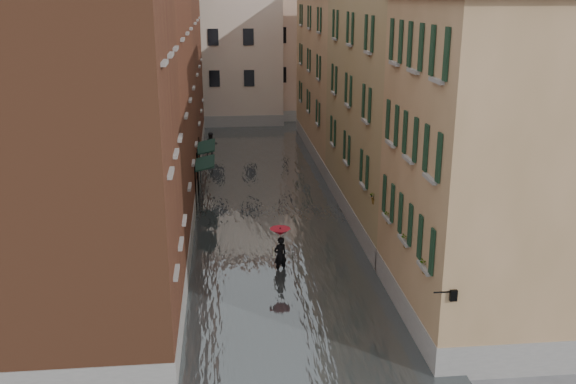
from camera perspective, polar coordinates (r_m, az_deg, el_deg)
ground at (r=25.74m, az=0.03°, el=-9.61°), size 120.00×120.00×0.00m
floodwater at (r=37.72m, az=-1.99°, el=-0.52°), size 10.00×60.00×0.20m
building_left_near at (r=21.96m, az=-17.93°, el=2.87°), size 6.00×8.00×13.00m
building_left_mid at (r=32.62m, az=-14.07°, el=7.27°), size 6.00×14.00×12.50m
building_left_far at (r=47.29m, az=-11.69°, el=11.34°), size 6.00×16.00×14.00m
building_right_near at (r=23.58m, az=17.74°, el=1.97°), size 6.00×8.00×11.50m
building_right_mid at (r=33.57m, az=10.51°, el=8.20°), size 6.00×14.00×13.00m
building_right_far at (r=48.11m, az=5.50°, el=10.21°), size 6.00×16.00×11.50m
building_end_cream at (r=61.05m, az=-6.58°, el=12.39°), size 12.00×9.00×13.00m
building_end_pink at (r=63.63m, az=1.76°, el=12.24°), size 10.00×9.00×12.00m
awning_near at (r=36.14m, az=-7.46°, el=2.44°), size 1.09×2.85×2.80m
awning_far at (r=40.01m, az=-7.32°, el=3.92°), size 1.09×3.34×2.80m
wall_lantern at (r=20.07m, az=14.39°, el=-8.82°), size 0.71×0.22×0.35m
window_planters at (r=24.45m, az=9.86°, el=-2.41°), size 0.59×8.08×0.84m
pedestrian_main at (r=27.59m, az=-0.71°, el=-4.91°), size 0.90×0.90×2.06m
pedestrian_far at (r=47.40m, az=-6.81°, el=4.16°), size 1.13×1.03×1.89m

